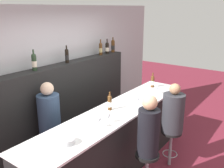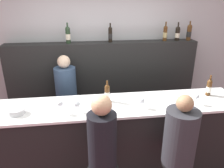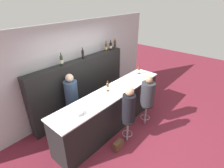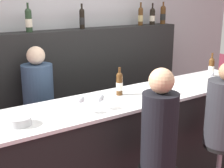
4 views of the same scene
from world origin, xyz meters
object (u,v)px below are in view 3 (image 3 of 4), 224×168
Objects in this scene: wine_glass_2 at (125,85)px; wine_bottle_backbar_4 at (115,44)px; wine_bottle_backbar_1 at (83,54)px; metal_bowl at (79,113)px; wine_glass_0 at (98,100)px; bar_stool_left at (128,124)px; bar_stool_right at (146,109)px; handbag at (118,145)px; wine_bottle_counter_1 at (139,70)px; wine_bottle_counter_0 at (108,87)px; guest_seated_right at (148,93)px; guest_seated_left at (129,106)px; wine_bottle_backbar_2 at (106,47)px; bartender at (72,103)px; wine_glass_1 at (104,97)px; wine_bottle_backbar_0 at (62,60)px; wine_glass_3 at (140,76)px; wine_bottle_backbar_3 at (111,46)px.

wine_bottle_backbar_4 is at bearing 48.46° from wine_glass_2.
wine_bottle_backbar_1 is 1.90m from metal_bowl.
wine_bottle_backbar_4 is 2.01× the size of wine_glass_0.
wine_glass_2 is 0.99m from bar_stool_left.
metal_bowl is at bearing 162.79° from bar_stool_right.
wine_bottle_backbar_1 is 1.19× the size of handbag.
wine_bottle_counter_1 is 1.84m from bar_stool_left.
guest_seated_right is at bearing -47.08° from wine_bottle_counter_0.
guest_seated_left reaches higher than wine_bottle_counter_1.
metal_bowl is at bearing 149.90° from bar_stool_left.
wine_glass_2 is at bearing -2.03° from metal_bowl.
bartender is (-1.70, -0.34, -1.06)m from wine_bottle_backbar_2.
wine_glass_1 is (-0.39, -0.25, -0.02)m from wine_bottle_counter_0.
wine_bottle_backbar_0 is 2.03× the size of wine_glass_0.
wine_bottle_backbar_2 is 0.50× the size of bar_stool_left.
wine_bottle_backbar_0 reaches higher than handbag.
wine_glass_3 is (1.48, 0.00, 0.01)m from wine_glass_1.
wine_glass_3 is 1.99m from bartender.
bar_stool_right is (-0.41, -0.50, -0.68)m from wine_glass_3.
wine_bottle_backbar_0 is 1.05× the size of wine_bottle_backbar_1.
wine_glass_1 is 0.56× the size of handbag.
guest_seated_left is (-1.54, -0.74, -0.16)m from wine_bottle_counter_1.
wine_glass_1 is at bearing -142.91° from wine_bottle_backbar_3.
bartender is at bearing -170.86° from wine_bottle_backbar_4.
wine_glass_1 is at bearing 116.62° from bar_stool_left.
bar_stool_left is (-0.31, -1.80, -1.27)m from wine_bottle_backbar_1.
wine_glass_2 is 0.16× the size of guest_seated_left.
wine_bottle_backbar_0 is at bearing 124.75° from wine_glass_2.
wine_bottle_backbar_1 is at bearing 60.06° from wine_glass_0.
bar_stool_left is 0.83m from bar_stool_right.
wine_glass_3 is 0.23× the size of bar_stool_left.
wine_bottle_backbar_3 is (0.22, 0.00, -0.01)m from wine_bottle_backbar_2.
wine_bottle_backbar_3 is 2.44m from guest_seated_left.
guest_seated_right is (0.30, -0.50, -0.18)m from wine_glass_2.
wine_bottle_backbar_2 is 1.61m from wine_glass_2.
wine_glass_3 is at bearing 17.47° from handbag.
guest_seated_right is at bearing -48.90° from bartender.
handbag is (0.09, -0.50, -1.07)m from wine_glass_0.
guest_seated_left reaches higher than wine_glass_1.
wine_bottle_backbar_2 reaches higher than wine_bottle_backbar_1.
wine_bottle_backbar_3 is at bearing 38.33° from wine_bottle_counter_0.
bartender is at bearing 90.38° from wine_glass_0.
wine_bottle_backbar_1 is 0.96× the size of wine_bottle_backbar_4.
wine_bottle_backbar_4 reaches higher than wine_bottle_backbar_2.
wine_bottle_counter_0 is 0.35× the size of guest_seated_right.
metal_bowl is 0.22× the size of guest_seated_left.
guest_seated_right is at bearing 0.00° from bar_stool_right.
guest_seated_right is at bearing -24.82° from wine_glass_1.
metal_bowl is 0.30× the size of bar_stool_right.
wine_bottle_counter_0 is 1.95× the size of wine_glass_3.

